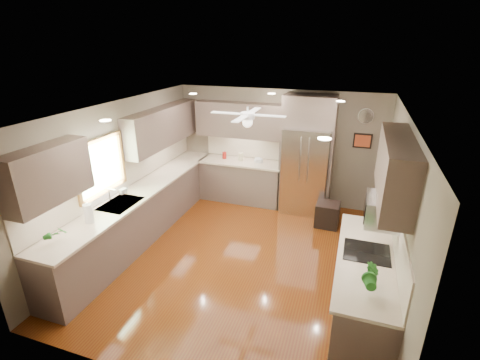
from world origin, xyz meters
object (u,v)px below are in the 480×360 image
Objects in this scene: canister_c at (241,157)px; soap_bottle at (124,190)px; potted_plant_right at (370,276)px; microwave at (383,210)px; bowl at (258,162)px; canister_a at (224,155)px; paper_towel at (89,214)px; refrigerator at (307,157)px; potted_plant_left at (56,234)px; stool at (327,214)px.

canister_c is 0.96× the size of soap_bottle.
microwave is (0.10, 0.90, 0.36)m from potted_plant_right.
soap_bottle is (-1.31, -2.43, 0.00)m from canister_c.
potted_plant_right is 4.30m from bowl.
paper_towel is (-0.81, -3.41, 0.06)m from canister_a.
bowl is at bearing -4.20° from canister_c.
potted_plant_right is at bearing -50.18° from canister_a.
refrigerator is at bearing -2.35° from canister_a.
canister_c is at bearing 73.56° from potted_plant_left.
stool is at bearing -14.75° from canister_a.
paper_towel reaches higher than stool.
bowl is at bearing -2.89° from canister_a.
bowl is 1.86m from stool.
potted_plant_right is (3.87, 0.34, 0.03)m from potted_plant_left.
refrigerator is (2.64, 3.95, 0.10)m from potted_plant_left.
soap_bottle is 4.13m from microwave.
stool is (3.33, 1.80, -0.79)m from soap_bottle.
potted_plant_right reaches higher than paper_towel.
canister_a is 0.27× the size of microwave.
potted_plant_left reaches higher than bowl.
canister_c is at bearing 162.81° from stool.
microwave is at bearing 83.46° from potted_plant_right.
canister_a reaches higher than bowl.
soap_bottle is 0.61× the size of potted_plant_left.
soap_bottle reaches higher than stool.
canister_a is 0.50× the size of potted_plant_left.
potted_plant_left is 4.18m from microwave.
potted_plant_left is at bearing -88.73° from paper_towel.
stool is 1.59× the size of paper_towel.
soap_bottle is 0.07× the size of refrigerator.
refrigerator reaches higher than canister_a.
stool is (-0.76, 2.15, -1.24)m from microwave.
bowl is at bearing 159.65° from stool.
canister_a is at bearing 165.25° from stool.
canister_a is at bearing 178.50° from canister_c.
potted_plant_right is at bearing -77.80° from stool.
refrigerator is at bearing 108.69° from potted_plant_right.
bowl is (1.73, 2.40, -0.07)m from soap_bottle.
stool is at bearing 109.57° from microwave.
bowl is at bearing 68.11° from potted_plant_left.
refrigerator is at bearing 135.13° from stool.
microwave is at bearing -4.84° from soap_bottle.
canister_c is at bearing 135.11° from microwave.
potted_plant_left is 0.95× the size of paper_towel.
canister_a reaches higher than stool.
canister_a is at bearing 177.65° from refrigerator.
canister_a is 4.25m from microwave.
soap_bottle is at bearing -118.34° from canister_c.
canister_a is 0.41× the size of potted_plant_right.
canister_c is at bearing 126.09° from potted_plant_right.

